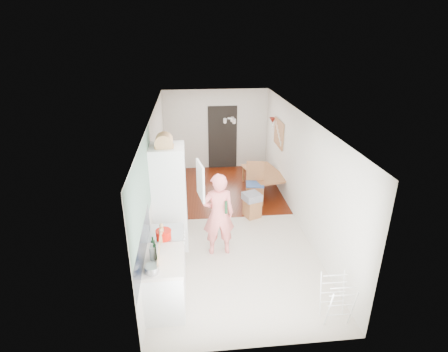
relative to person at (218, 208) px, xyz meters
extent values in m
cube|color=beige|center=(0.34, 1.15, -1.01)|extent=(3.20, 7.00, 0.01)
cube|color=#561A08|center=(0.34, 3.00, -1.00)|extent=(3.20, 3.30, 0.01)
cube|color=gray|center=(-1.25, -0.85, 0.84)|extent=(0.02, 3.00, 1.30)
cube|color=black|center=(-1.25, -1.40, 0.14)|extent=(0.02, 1.90, 0.50)
cube|color=black|center=(0.54, 4.63, -0.01)|extent=(0.90, 0.04, 2.00)
cube|color=white|center=(-0.96, -1.40, -0.58)|extent=(0.60, 0.90, 0.86)
cube|color=silver|center=(-0.96, -1.40, -0.12)|extent=(0.62, 0.92, 0.06)
cube|color=white|center=(-0.96, -0.65, -0.57)|extent=(0.60, 0.60, 0.88)
cube|color=#BCBBBE|center=(-0.96, -0.65, -0.11)|extent=(0.60, 0.60, 0.04)
cube|color=white|center=(-0.93, 0.37, 0.07)|extent=(0.66, 0.66, 2.15)
cube|color=white|center=(-0.32, 0.07, 0.54)|extent=(0.14, 0.56, 0.70)
cube|color=white|center=(-0.62, 0.37, 0.54)|extent=(0.02, 0.52, 0.66)
cube|color=tan|center=(1.92, 3.05, 0.54)|extent=(0.03, 0.90, 0.70)
cube|color=#9E5E34|center=(1.90, 3.05, 0.54)|extent=(0.00, 0.94, 0.74)
cone|color=maroon|center=(1.88, 3.70, 0.74)|extent=(0.18, 0.18, 0.16)
imported|color=#F67773|center=(0.00, 0.00, 0.00)|extent=(0.76, 0.52, 2.01)
imported|color=#9E5E34|center=(1.54, 2.80, -0.78)|extent=(0.97, 1.42, 0.46)
cube|color=slate|center=(0.90, 1.36, -0.48)|extent=(0.48, 0.48, 0.17)
cylinder|color=red|center=(-0.99, -0.84, -0.01)|extent=(0.30, 0.30, 0.15)
cylinder|color=#BCBBBE|center=(-1.10, -1.70, -0.03)|extent=(0.24, 0.24, 0.11)
cylinder|color=#183E20|center=(0.13, -0.13, 0.07)|extent=(0.05, 0.05, 0.25)
cylinder|color=#183E20|center=(-1.09, -1.40, 0.05)|extent=(0.08, 0.08, 0.27)
cylinder|color=#183E20|center=(-1.11, -1.32, 0.05)|extent=(0.07, 0.07, 0.28)
cylinder|color=silver|center=(-1.11, -1.41, 0.03)|extent=(0.09, 0.09, 0.23)
cylinder|color=tan|center=(-1.01, -0.87, 0.03)|extent=(0.08, 0.08, 0.24)
cylinder|color=tan|center=(-1.02, -0.94, 0.01)|extent=(0.06, 0.06, 0.20)
camera|label=1|loc=(-0.49, -5.88, 3.14)|focal=28.00mm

